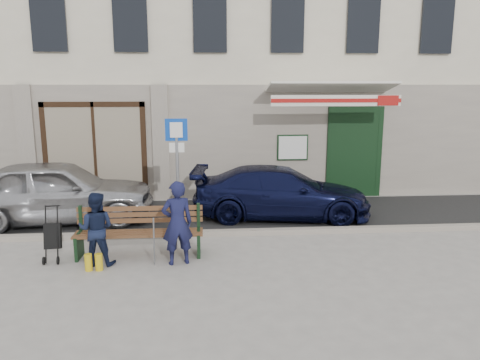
{
  "coord_description": "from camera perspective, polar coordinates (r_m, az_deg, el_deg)",
  "views": [
    {
      "loc": [
        -0.21,
        -8.15,
        3.2
      ],
      "look_at": [
        0.55,
        1.6,
        1.2
      ],
      "focal_mm": 35.0,
      "sensor_mm": 36.0,
      "label": 1
    }
  ],
  "objects": [
    {
      "name": "curb",
      "position": [
        10.15,
        -3.05,
        -6.48
      ],
      "size": [
        60.0,
        0.18,
        0.12
      ],
      "primitive_type": "cube",
      "color": "#9E9384",
      "rests_on": "ground"
    },
    {
      "name": "asphalt_lane",
      "position": [
        11.7,
        -3.25,
        -4.32
      ],
      "size": [
        60.0,
        3.2,
        0.01
      ],
      "primitive_type": "cube",
      "color": "#282828",
      "rests_on": "ground"
    },
    {
      "name": "man",
      "position": [
        8.48,
        -7.65,
        -5.21
      ],
      "size": [
        0.63,
        0.49,
        1.54
      ],
      "primitive_type": "imported",
      "rotation": [
        0.0,
        0.0,
        3.38
      ],
      "color": "#15183C",
      "rests_on": "ground"
    },
    {
      "name": "ground",
      "position": [
        8.76,
        -2.79,
        -9.88
      ],
      "size": [
        80.0,
        80.0,
        0.0
      ],
      "primitive_type": "plane",
      "color": "#9E9991",
      "rests_on": "ground"
    },
    {
      "name": "stroller",
      "position": [
        9.3,
        -21.87,
        -6.49
      ],
      "size": [
        0.32,
        0.44,
        1.02
      ],
      "rotation": [
        0.0,
        0.0,
        0.1
      ],
      "color": "black",
      "rests_on": "ground"
    },
    {
      "name": "car_navy",
      "position": [
        11.44,
        5.02,
        -1.51
      ],
      "size": [
        4.47,
        2.24,
        1.25
      ],
      "primitive_type": "imported",
      "rotation": [
        0.0,
        0.0,
        1.45
      ],
      "color": "black",
      "rests_on": "ground"
    },
    {
      "name": "parking_sign",
      "position": [
        9.96,
        -7.68,
        2.59
      ],
      "size": [
        0.46,
        0.08,
        2.51
      ],
      "rotation": [
        0.0,
        0.0,
        0.0
      ],
      "color": "gray",
      "rests_on": "ground"
    },
    {
      "name": "building",
      "position": [
        16.7,
        -3.85,
        17.62
      ],
      "size": [
        20.0,
        8.27,
        10.0
      ],
      "color": "beige",
      "rests_on": "ground"
    },
    {
      "name": "bench",
      "position": [
        9.09,
        -12.49,
        -6.29
      ],
      "size": [
        2.4,
        1.17,
        0.98
      ],
      "color": "brown",
      "rests_on": "ground"
    },
    {
      "name": "woman",
      "position": [
        8.79,
        -17.13,
        -5.71
      ],
      "size": [
        0.7,
        0.57,
        1.34
      ],
      "primitive_type": "imported",
      "rotation": [
        0.0,
        0.0,
        3.04
      ],
      "color": "#131A34",
      "rests_on": "ground"
    },
    {
      "name": "car_silver",
      "position": [
        11.74,
        -21.42,
        -1.28
      ],
      "size": [
        4.6,
        2.27,
        1.51
      ],
      "primitive_type": "imported",
      "rotation": [
        0.0,
        0.0,
        1.68
      ],
      "color": "#ACACB0",
      "rests_on": "ground"
    }
  ]
}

